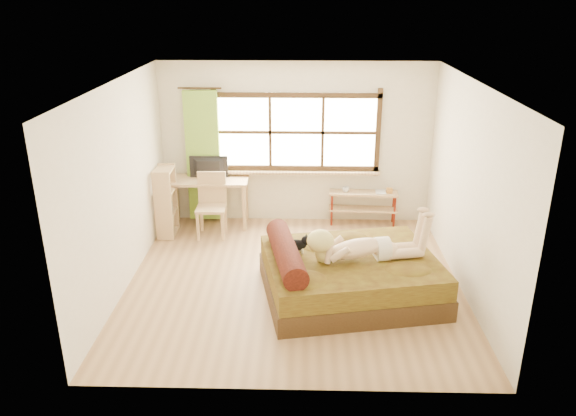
{
  "coord_description": "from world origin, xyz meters",
  "views": [
    {
      "loc": [
        0.1,
        -6.83,
        3.75
      ],
      "look_at": [
        -0.08,
        0.2,
        1.0
      ],
      "focal_mm": 35.0,
      "sensor_mm": 36.0,
      "label": 1
    }
  ],
  "objects_px": {
    "bed": "(346,275)",
    "chair": "(212,201)",
    "kitten": "(295,244)",
    "woman": "(365,235)",
    "bookshelf": "(166,202)",
    "desk": "(209,185)",
    "pipe_shelf": "(364,201)"
  },
  "relations": [
    {
      "from": "woman",
      "to": "chair",
      "type": "bearing_deg",
      "value": 127.67
    },
    {
      "from": "bed",
      "to": "chair",
      "type": "xyz_separation_m",
      "value": [
        -2.05,
        1.94,
        0.28
      ]
    },
    {
      "from": "desk",
      "to": "bed",
      "type": "bearing_deg",
      "value": -48.1
    },
    {
      "from": "chair",
      "to": "woman",
      "type": "bearing_deg",
      "value": -42.49
    },
    {
      "from": "woman",
      "to": "desk",
      "type": "height_order",
      "value": "woman"
    },
    {
      "from": "bed",
      "to": "kitten",
      "type": "xyz_separation_m",
      "value": [
        -0.67,
        0.11,
        0.38
      ]
    },
    {
      "from": "desk",
      "to": "bookshelf",
      "type": "bearing_deg",
      "value": -147.03
    },
    {
      "from": "desk",
      "to": "pipe_shelf",
      "type": "xyz_separation_m",
      "value": [
        2.6,
        0.12,
        -0.29
      ]
    },
    {
      "from": "bed",
      "to": "kitten",
      "type": "bearing_deg",
      "value": 159.63
    },
    {
      "from": "chair",
      "to": "kitten",
      "type": "bearing_deg",
      "value": -54.13
    },
    {
      "from": "pipe_shelf",
      "to": "kitten",
      "type": "bearing_deg",
      "value": -113.19
    },
    {
      "from": "bed",
      "to": "pipe_shelf",
      "type": "height_order",
      "value": "bed"
    },
    {
      "from": "woman",
      "to": "bookshelf",
      "type": "bearing_deg",
      "value": 136.32
    },
    {
      "from": "bed",
      "to": "bookshelf",
      "type": "height_order",
      "value": "bookshelf"
    },
    {
      "from": "kitten",
      "to": "pipe_shelf",
      "type": "distance_m",
      "value": 2.58
    },
    {
      "from": "woman",
      "to": "chair",
      "type": "relative_size",
      "value": 1.49
    },
    {
      "from": "woman",
      "to": "bookshelf",
      "type": "height_order",
      "value": "woman"
    },
    {
      "from": "woman",
      "to": "kitten",
      "type": "distance_m",
      "value": 0.9
    },
    {
      "from": "kitten",
      "to": "pipe_shelf",
      "type": "height_order",
      "value": "kitten"
    },
    {
      "from": "desk",
      "to": "chair",
      "type": "height_order",
      "value": "chair"
    },
    {
      "from": "pipe_shelf",
      "to": "chair",
      "type": "bearing_deg",
      "value": -166.43
    },
    {
      "from": "bed",
      "to": "desk",
      "type": "xyz_separation_m",
      "value": [
        -2.14,
        2.3,
        0.41
      ]
    },
    {
      "from": "woman",
      "to": "chair",
      "type": "xyz_separation_m",
      "value": [
        -2.25,
        1.98,
        -0.3
      ]
    },
    {
      "from": "pipe_shelf",
      "to": "bookshelf",
      "type": "distance_m",
      "value": 3.28
    },
    {
      "from": "bed",
      "to": "chair",
      "type": "relative_size",
      "value": 2.41
    },
    {
      "from": "bed",
      "to": "kitten",
      "type": "distance_m",
      "value": 0.78
    },
    {
      "from": "kitten",
      "to": "bookshelf",
      "type": "bearing_deg",
      "value": 129.12
    },
    {
      "from": "bed",
      "to": "chair",
      "type": "height_order",
      "value": "chair"
    },
    {
      "from": "kitten",
      "to": "chair",
      "type": "xyz_separation_m",
      "value": [
        -1.38,
        1.83,
        -0.11
      ]
    },
    {
      "from": "kitten",
      "to": "chair",
      "type": "bearing_deg",
      "value": 116.03
    },
    {
      "from": "woman",
      "to": "kitten",
      "type": "xyz_separation_m",
      "value": [
        -0.87,
        0.15,
        -0.2
      ]
    },
    {
      "from": "kitten",
      "to": "bookshelf",
      "type": "xyz_separation_m",
      "value": [
        -2.1,
        1.76,
        -0.1
      ]
    }
  ]
}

